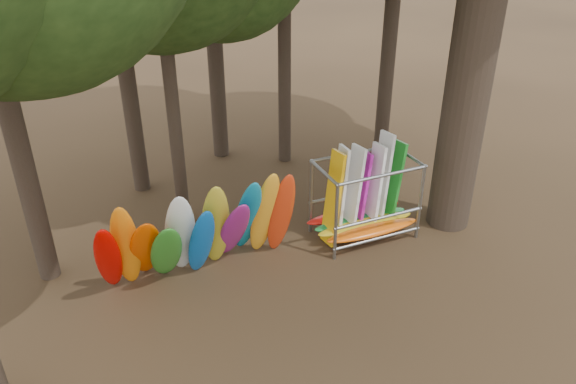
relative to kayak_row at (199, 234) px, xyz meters
name	(u,v)px	position (x,y,z in m)	size (l,w,h in m)	color
ground	(292,268)	(2.26, -0.56, -1.30)	(120.00, 120.00, 0.00)	#47331E
kayak_row	(199,234)	(0.00, 0.00, 0.00)	(5.08, 2.16, 2.99)	#C10300
storage_rack	(365,202)	(4.77, 0.13, -0.23)	(3.05, 1.60, 2.90)	gray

